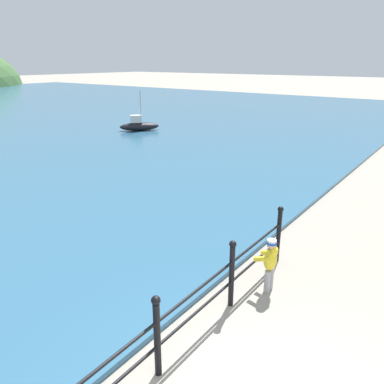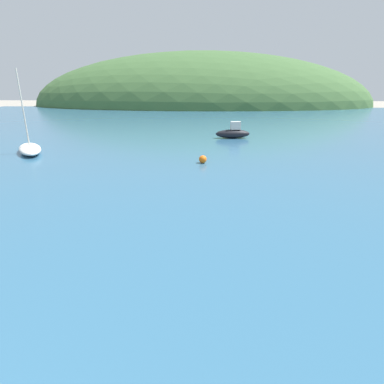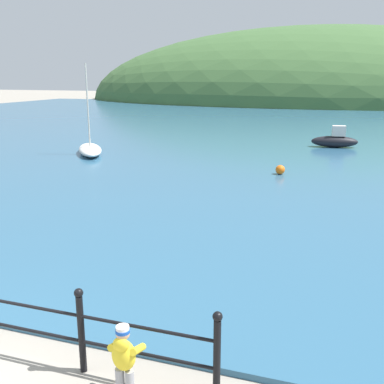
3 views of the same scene
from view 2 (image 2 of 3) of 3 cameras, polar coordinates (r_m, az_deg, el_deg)
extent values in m
cube|color=#2D5B7A|center=(31.72, -1.64, 12.92)|extent=(80.00, 60.00, 0.10)
ellipsoid|color=#3D6033|center=(68.66, 1.48, 16.11)|extent=(71.51, 39.33, 21.85)
ellipsoid|color=black|center=(21.72, 7.75, 10.92)|extent=(2.49, 1.08, 0.61)
cube|color=silver|center=(21.68, 8.30, 12.42)|extent=(0.72, 0.52, 0.55)
ellipsoid|color=silver|center=(18.60, -28.49, 7.23)|extent=(2.85, 3.50, 0.43)
cylinder|color=beige|center=(18.20, -29.53, 13.73)|extent=(0.07, 0.07, 3.85)
sphere|color=orange|center=(14.06, 2.06, 6.26)|extent=(0.36, 0.36, 0.36)
camera|label=1|loc=(6.29, -103.24, 0.80)|focal=35.00mm
camera|label=3|loc=(4.00, 158.65, -10.81)|focal=42.00mm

